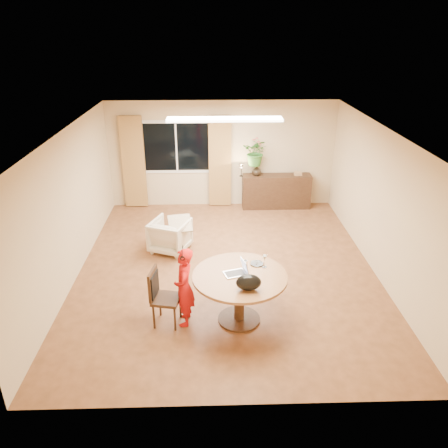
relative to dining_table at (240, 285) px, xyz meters
name	(u,v)px	position (x,y,z in m)	size (l,w,h in m)	color
floor	(226,268)	(-0.14, 1.57, -0.64)	(6.50, 6.50, 0.00)	brown
ceiling	(227,132)	(-0.14, 1.57, 1.96)	(6.50, 6.50, 0.00)	white
wall_back	(222,155)	(-0.14, 4.82, 0.66)	(5.50, 5.50, 0.00)	#D6BD8B
wall_left	(70,207)	(-2.89, 1.57, 0.66)	(6.50, 6.50, 0.00)	#D6BD8B
wall_right	(380,203)	(2.61, 1.57, 0.66)	(6.50, 6.50, 0.00)	#D6BD8B
window	(176,147)	(-1.24, 4.80, 0.86)	(1.70, 0.03, 1.30)	white
curtain_left	(134,163)	(-2.29, 4.73, 0.51)	(0.55, 0.08, 2.25)	brown
curtain_right	(220,162)	(-0.19, 4.73, 0.51)	(0.55, 0.08, 2.25)	brown
ceiling_panel	(225,119)	(-0.14, 2.77, 1.93)	(2.20, 0.35, 0.05)	white
dining_table	(240,285)	(0.00, 0.00, 0.00)	(1.43, 1.43, 0.81)	brown
dining_chair	(166,297)	(-1.11, -0.04, -0.18)	(0.44, 0.40, 0.92)	black
child	(184,287)	(-0.83, -0.02, -0.01)	(0.30, 0.46, 1.26)	red
laptop	(235,267)	(-0.07, 0.03, 0.29)	(0.34, 0.23, 0.23)	#B7B7BC
tumbler	(245,264)	(0.10, 0.25, 0.22)	(0.07, 0.07, 0.10)	white
wine_glass	(265,261)	(0.39, 0.22, 0.28)	(0.07, 0.07, 0.21)	white
pot_lid	(257,263)	(0.28, 0.32, 0.19)	(0.21, 0.21, 0.03)	white
handbag	(249,282)	(0.10, -0.40, 0.29)	(0.36, 0.21, 0.24)	black
armchair	(170,235)	(-1.25, 2.35, -0.31)	(0.71, 0.73, 0.66)	beige
throw	(180,220)	(-1.04, 2.35, 0.04)	(0.45, 0.55, 0.03)	beige
sideboard	(276,191)	(1.20, 4.58, -0.22)	(1.68, 0.41, 0.84)	black
vase	(257,170)	(0.70, 4.58, 0.32)	(0.24, 0.24, 0.25)	black
bouquet	(256,152)	(0.67, 4.58, 0.78)	(0.59, 0.51, 0.66)	#386626
book_stack	(298,173)	(1.72, 4.58, 0.24)	(0.19, 0.14, 0.08)	#936A4B
desk_lamp	(241,170)	(0.32, 4.53, 0.36)	(0.13, 0.13, 0.32)	black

